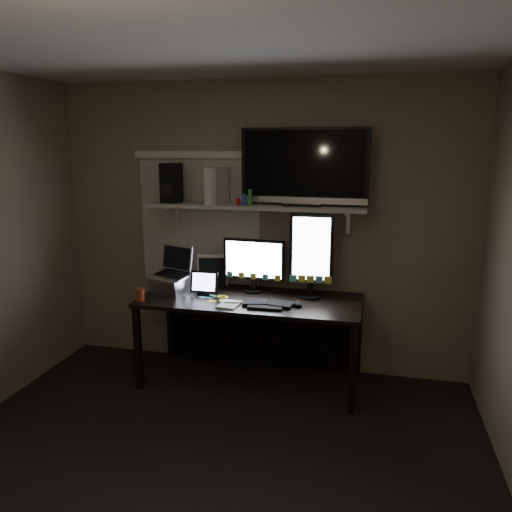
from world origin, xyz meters
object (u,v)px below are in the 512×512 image
(desk, at_px, (254,314))
(keyboard, at_px, (268,303))
(cup, at_px, (140,295))
(game_console, at_px, (217,186))
(monitor_portrait, at_px, (311,255))
(speaker, at_px, (171,183))
(mouse, at_px, (298,304))
(monitor_landscape, at_px, (254,265))
(tablet, at_px, (204,283))
(laptop, at_px, (172,270))
(tv, at_px, (304,167))

(desk, bearing_deg, keyboard, -55.74)
(cup, height_order, game_console, game_console)
(monitor_portrait, relative_size, speaker, 2.16)
(mouse, bearing_deg, monitor_portrait, 61.46)
(monitor_landscape, bearing_deg, game_console, -174.84)
(speaker, bearing_deg, cup, -119.43)
(monitor_portrait, relative_size, tablet, 3.04)
(monitor_portrait, distance_m, cup, 1.42)
(tablet, relative_size, laptop, 0.61)
(keyboard, distance_m, tablet, 0.60)
(keyboard, distance_m, speaker, 1.34)
(tablet, relative_size, tv, 0.23)
(tv, bearing_deg, game_console, -174.13)
(laptop, height_order, game_console, game_console)
(mouse, xyz_separation_m, laptop, (-1.10, 0.14, 0.17))
(monitor_landscape, height_order, speaker, speaker)
(game_console, bearing_deg, desk, 5.44)
(monitor_portrait, distance_m, keyboard, 0.54)
(mouse, xyz_separation_m, game_console, (-0.74, 0.30, 0.88))
(game_console, relative_size, speaker, 0.91)
(monitor_portrait, xyz_separation_m, tv, (-0.08, 0.07, 0.70))
(tablet, xyz_separation_m, cup, (-0.45, -0.27, -0.05))
(monitor_landscape, height_order, tablet, monitor_landscape)
(tablet, height_order, speaker, speaker)
(keyboard, height_order, tv, tv)
(mouse, relative_size, game_console, 0.35)
(monitor_portrait, bearing_deg, laptop, -176.54)
(monitor_landscape, xyz_separation_m, tablet, (-0.38, -0.19, -0.13))
(desk, xyz_separation_m, speaker, (-0.75, 0.09, 1.09))
(keyboard, height_order, mouse, mouse)
(monitor_landscape, xyz_separation_m, tv, (0.41, 0.03, 0.83))
(monitor_portrait, height_order, keyboard, monitor_portrait)
(tablet, height_order, cup, tablet)
(keyboard, bearing_deg, mouse, 3.75)
(game_console, distance_m, speaker, 0.42)
(monitor_landscape, distance_m, monitor_portrait, 0.51)
(game_console, xyz_separation_m, speaker, (-0.42, 0.03, 0.02))
(mouse, xyz_separation_m, cup, (-1.26, -0.15, 0.03))
(desk, relative_size, mouse, 17.39)
(desk, height_order, cup, cup)
(keyboard, bearing_deg, game_console, 146.63)
(keyboard, height_order, cup, cup)
(mouse, relative_size, tv, 0.10)
(tablet, distance_m, laptop, 0.31)
(monitor_portrait, distance_m, laptop, 1.18)
(tablet, distance_m, game_console, 0.82)
(game_console, bearing_deg, keyboard, -15.73)
(desk, xyz_separation_m, monitor_landscape, (-0.02, 0.07, 0.41))
(mouse, bearing_deg, tablet, 155.99)
(mouse, height_order, tv, tv)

